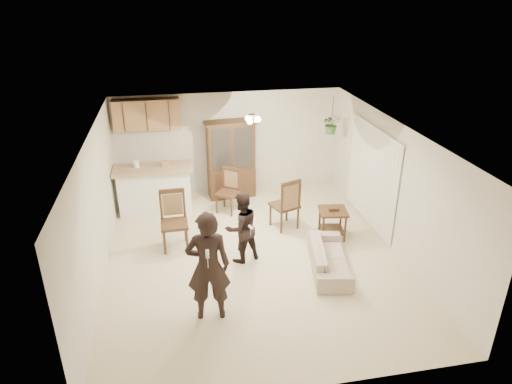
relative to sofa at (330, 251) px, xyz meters
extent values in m
plane|color=beige|center=(-1.30, 0.66, -0.37)|extent=(6.50, 6.50, 0.00)
cube|color=silver|center=(-1.30, 0.66, 2.13)|extent=(5.50, 6.50, 0.02)
cube|color=beige|center=(-1.30, 3.91, 0.88)|extent=(5.50, 0.02, 2.50)
cube|color=beige|center=(-1.30, -2.59, 0.88)|extent=(5.50, 0.02, 2.50)
cube|color=beige|center=(-4.05, 0.66, 0.88)|extent=(0.02, 6.50, 2.50)
cube|color=beige|center=(1.45, 0.66, 0.88)|extent=(0.02, 6.50, 2.50)
cube|color=white|center=(-3.15, 3.01, 0.13)|extent=(1.60, 0.55, 1.00)
cube|color=tan|center=(-3.15, 3.01, 0.68)|extent=(1.75, 0.70, 0.08)
cube|color=olive|center=(-3.20, 3.73, 1.73)|extent=(1.50, 0.34, 0.70)
imported|color=#306127|center=(1.00, 3.06, 1.48)|extent=(0.43, 0.37, 0.48)
cylinder|color=black|center=(1.00, 3.06, 1.81)|extent=(0.01, 0.01, 0.65)
imported|color=beige|center=(0.00, 0.00, 0.00)|extent=(1.08, 1.98, 0.73)
imported|color=black|center=(-2.28, -0.91, 0.53)|extent=(0.68, 0.47, 1.80)
imported|color=black|center=(-1.53, 0.60, 0.31)|extent=(0.80, 0.72, 1.35)
cube|color=#311F11|center=(-1.32, 3.52, 0.01)|extent=(1.15, 0.55, 0.74)
cube|color=#311F11|center=(-1.32, 3.52, 0.94)|extent=(1.15, 0.49, 1.12)
cube|color=#B1BCC1|center=(-1.32, 3.52, 0.94)|extent=(0.96, 0.11, 0.98)
cube|color=#311F11|center=(-1.32, 3.52, 1.51)|extent=(1.25, 0.57, 0.06)
cube|color=#311F11|center=(0.44, 1.11, 0.23)|extent=(0.64, 0.64, 0.04)
cube|color=#311F11|center=(0.44, 1.11, -0.20)|extent=(0.54, 0.54, 0.03)
cube|color=#311F11|center=(0.44, 1.11, 0.28)|extent=(0.22, 0.16, 0.07)
cube|color=#311F11|center=(-2.76, 1.28, 0.16)|extent=(0.53, 0.53, 0.06)
cube|color=olive|center=(-2.76, 1.28, 0.47)|extent=(0.39, 0.05, 0.45)
cube|color=#311F11|center=(-2.76, 1.28, 0.77)|extent=(0.48, 0.06, 0.09)
cube|color=#311F11|center=(-1.53, 2.67, 0.09)|extent=(0.63, 0.63, 0.05)
cube|color=olive|center=(-1.53, 2.67, 0.37)|extent=(0.30, 0.22, 0.40)
cube|color=#311F11|center=(-1.53, 2.67, 0.62)|extent=(0.37, 0.27, 0.08)
cube|color=#311F11|center=(-0.43, 1.71, 0.15)|extent=(0.66, 0.66, 0.06)
cube|color=olive|center=(-0.43, 1.71, 0.46)|extent=(0.37, 0.17, 0.45)
cube|color=#311F11|center=(-0.43, 1.71, 0.75)|extent=(0.46, 0.20, 0.09)
cube|color=silver|center=(-2.31, -1.34, 1.05)|extent=(0.06, 0.16, 0.05)
cube|color=silver|center=(-1.41, 0.30, 0.49)|extent=(0.08, 0.13, 0.04)
camera|label=1|loc=(-2.65, -6.74, 4.43)|focal=32.00mm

